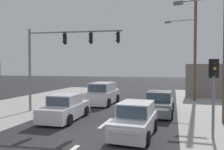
% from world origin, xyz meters
% --- Properties ---
extents(ground_plane, '(140.00, 140.00, 0.00)m').
position_xyz_m(ground_plane, '(0.00, 0.00, 0.00)').
color(ground_plane, '#28282B').
extents(lane_dash_mid, '(0.20, 2.40, 0.01)m').
position_xyz_m(lane_dash_mid, '(0.00, 3.00, 0.00)').
color(lane_dash_mid, silver).
rests_on(lane_dash_mid, ground).
extents(lane_dash_far, '(0.20, 2.40, 0.01)m').
position_xyz_m(lane_dash_far, '(0.00, 8.00, 0.00)').
color(lane_dash_far, silver).
rests_on(lane_dash_far, ground).
extents(utility_pole_midground_right, '(3.78, 0.61, 9.98)m').
position_xyz_m(utility_pole_midground_right, '(6.43, 4.81, 5.35)').
color(utility_pole_midground_right, brown).
rests_on(utility_pole_midground_right, ground).
extents(utility_pole_background_right, '(3.78, 0.60, 10.86)m').
position_xyz_m(utility_pole_background_right, '(5.58, 13.43, 5.80)').
color(utility_pole_background_right, brown).
rests_on(utility_pole_background_right, ground).
extents(traffic_signal_mast, '(6.85, 1.03, 6.00)m').
position_xyz_m(traffic_signal_mast, '(-4.02, 5.07, 4.35)').
color(traffic_signal_mast, slate).
rests_on(traffic_signal_mast, ground).
extents(pedestal_signal_right_kerb, '(0.44, 0.31, 3.56)m').
position_xyz_m(pedestal_signal_right_kerb, '(5.45, 1.61, 2.42)').
color(pedestal_signal_right_kerb, slate).
rests_on(pedestal_signal_right_kerb, ground).
extents(suv_receding_far, '(2.10, 4.56, 1.90)m').
position_xyz_m(suv_receding_far, '(-2.23, 9.30, 0.88)').
color(suv_receding_far, silver).
rests_on(suv_receding_far, ground).
extents(hatchback_crossing_left, '(1.94, 3.72, 1.53)m').
position_xyz_m(hatchback_crossing_left, '(2.00, 1.23, 0.70)').
color(hatchback_crossing_left, silver).
rests_on(hatchback_crossing_left, ground).
extents(sedan_oncoming_near, '(1.96, 4.27, 1.56)m').
position_xyz_m(sedan_oncoming_near, '(2.81, 6.32, 0.70)').
color(sedan_oncoming_near, slate).
rests_on(sedan_oncoming_near, ground).
extents(sedan_kerbside_parked, '(1.99, 4.29, 1.56)m').
position_xyz_m(sedan_kerbside_parked, '(-2.64, 3.15, 0.70)').
color(sedan_kerbside_parked, silver).
rests_on(sedan_kerbside_parked, ground).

